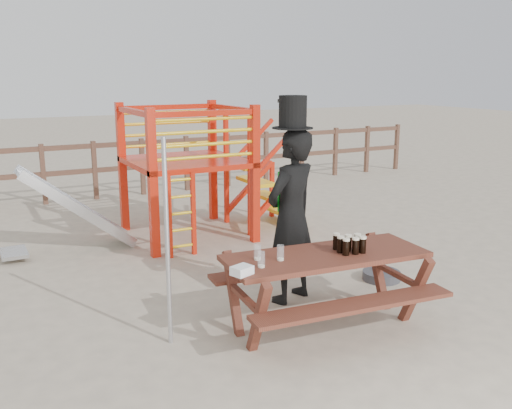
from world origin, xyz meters
name	(u,v)px	position (x,y,z in m)	size (l,w,h in m)	color
ground	(295,323)	(0.00, 0.00, 0.00)	(60.00, 60.00, 0.00)	#BAAA90
back_fence	(119,162)	(0.00, 7.00, 0.74)	(15.09, 0.09, 1.20)	brown
playground_fort	(182,170)	(0.12, 3.58, 1.07)	(4.71, 1.84, 2.10)	red
picnic_table	(325,281)	(0.22, -0.22, 0.50)	(2.17, 1.60, 0.79)	brown
man_with_hat	(291,212)	(0.29, 0.57, 1.04)	(0.84, 0.70, 2.33)	black
metal_pole	(167,244)	(-1.30, 0.18, 1.00)	(0.04, 0.04, 2.01)	#B2B2B7
parasol_base	(381,275)	(1.64, 0.57, 0.06)	(0.48, 0.48, 0.20)	#3A3A40
paper_bag	(242,270)	(-0.80, -0.37, 0.83)	(0.18, 0.14, 0.08)	white
stout_pints	(349,244)	(0.45, -0.29, 0.88)	(0.28, 0.29, 0.17)	black
empty_glasses	(266,255)	(-0.44, -0.18, 0.86)	(0.33, 0.27, 0.15)	silver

